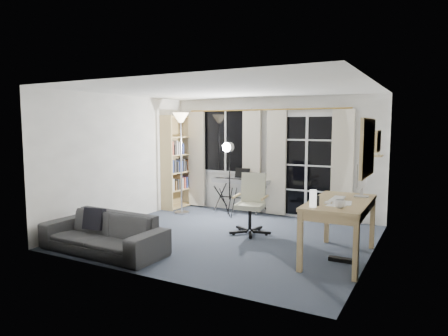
# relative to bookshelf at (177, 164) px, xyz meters

# --- Properties ---
(floor) EXTENTS (4.50, 4.00, 0.02)m
(floor) POSITION_rel_bookshelf_xyz_m (2.13, -1.65, -0.98)
(floor) COLOR #333B4B
(floor) RESTS_ON ground
(window) EXTENTS (1.20, 0.08, 1.40)m
(window) POSITION_rel_bookshelf_xyz_m (1.08, 0.32, 0.53)
(window) COLOR white
(window) RESTS_ON floor
(french_door) EXTENTS (1.32, 0.09, 2.11)m
(french_door) POSITION_rel_bookshelf_xyz_m (2.88, 0.32, 0.05)
(french_door) COLOR white
(french_door) RESTS_ON floor
(curtains) EXTENTS (3.60, 0.07, 2.13)m
(curtains) POSITION_rel_bookshelf_xyz_m (1.99, 0.23, 0.12)
(curtains) COLOR gold
(curtains) RESTS_ON floor
(bookshelf) EXTENTS (0.36, 0.96, 2.05)m
(bookshelf) POSITION_rel_bookshelf_xyz_m (0.00, 0.00, 0.00)
(bookshelf) COLOR tan
(bookshelf) RESTS_ON floor
(torchiere_lamp) EXTENTS (0.41, 0.41, 2.09)m
(torchiere_lamp) POSITION_rel_bookshelf_xyz_m (0.47, -0.52, 0.71)
(torchiere_lamp) COLOR #B2B2B7
(torchiere_lamp) RESTS_ON floor
(keyboard_piano) EXTENTS (1.22, 0.60, 0.88)m
(keyboard_piano) POSITION_rel_bookshelf_xyz_m (1.56, 0.04, -0.30)
(keyboard_piano) COLOR black
(keyboard_piano) RESTS_ON floor
(studio_light) EXTENTS (0.29, 0.31, 1.54)m
(studio_light) POSITION_rel_bookshelf_xyz_m (1.48, -0.35, 0.26)
(studio_light) COLOR black
(studio_light) RESTS_ON floor
(office_chair) EXTENTS (0.70, 0.70, 1.02)m
(office_chair) POSITION_rel_bookshelf_xyz_m (2.37, -1.18, -0.37)
(office_chair) COLOR black
(office_chair) RESTS_ON floor
(desk) EXTENTS (0.78, 1.53, 0.81)m
(desk) POSITION_rel_bookshelf_xyz_m (4.01, -1.89, -0.26)
(desk) COLOR #A68955
(desk) RESTS_ON floor
(monitor) EXTENTS (0.20, 0.59, 0.51)m
(monitor) POSITION_rel_bookshelf_xyz_m (4.20, -1.44, 0.15)
(monitor) COLOR silver
(monitor) RESTS_ON desk
(desk_clutter) EXTENTS (0.47, 0.93, 1.03)m
(desk_clutter) POSITION_rel_bookshelf_xyz_m (3.94, -2.13, -0.33)
(desk_clutter) COLOR white
(desk_clutter) RESTS_ON desk
(mug) EXTENTS (0.13, 0.11, 0.13)m
(mug) POSITION_rel_bookshelf_xyz_m (4.11, -2.39, -0.09)
(mug) COLOR silver
(mug) RESTS_ON desk
(wall_mirror) EXTENTS (0.04, 0.94, 0.74)m
(wall_mirror) POSITION_rel_bookshelf_xyz_m (4.35, -2.00, 0.58)
(wall_mirror) COLOR tan
(wall_mirror) RESTS_ON floor
(framed_print) EXTENTS (0.03, 0.42, 0.32)m
(framed_print) POSITION_rel_bookshelf_xyz_m (4.36, -1.10, 0.63)
(framed_print) COLOR tan
(framed_print) RESTS_ON floor
(wall_shelf) EXTENTS (0.16, 0.30, 0.18)m
(wall_shelf) POSITION_rel_bookshelf_xyz_m (4.29, -0.60, 0.44)
(wall_shelf) COLOR tan
(wall_shelf) RESTS_ON floor
(sofa) EXTENTS (1.93, 0.61, 0.75)m
(sofa) POSITION_rel_bookshelf_xyz_m (0.93, -3.20, -0.60)
(sofa) COLOR #303032
(sofa) RESTS_ON floor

